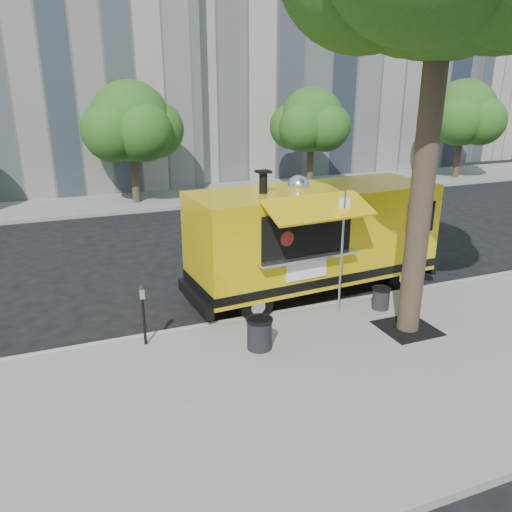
{
  "coord_description": "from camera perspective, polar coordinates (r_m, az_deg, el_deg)",
  "views": [
    {
      "loc": [
        -4.29,
        -10.94,
        5.3
      ],
      "look_at": [
        0.04,
        0.0,
        1.31
      ],
      "focal_mm": 35.0,
      "sensor_mm": 36.0,
      "label": 1
    }
  ],
  "objects": [
    {
      "name": "building_right",
      "position": [
        49.03,
        24.42,
        20.34
      ],
      "size": [
        16.0,
        12.0,
        16.0
      ],
      "primitive_type": "cube",
      "color": "#AC9E90",
      "rests_on": "ground"
    },
    {
      "name": "ground",
      "position": [
        12.89,
        -0.18,
        -5.55
      ],
      "size": [
        120.0,
        120.0,
        0.0
      ],
      "primitive_type": "plane",
      "color": "black",
      "rests_on": "ground"
    },
    {
      "name": "far_sidewalk",
      "position": [
        25.36,
        -11.48,
        6.46
      ],
      "size": [
        60.0,
        5.0,
        0.15
      ],
      "primitive_type": "cube",
      "color": "gray",
      "rests_on": "ground"
    },
    {
      "name": "trash_bin_left",
      "position": [
        10.39,
        0.4,
        -8.75
      ],
      "size": [
        0.56,
        0.56,
        0.67
      ],
      "color": "black",
      "rests_on": "sidewalk"
    },
    {
      "name": "food_truck",
      "position": [
        13.17,
        6.62,
        2.26
      ],
      "size": [
        7.01,
        3.56,
        3.39
      ],
      "rotation": [
        0.0,
        0.0,
        0.07
      ],
      "color": "gold",
      "rests_on": "ground"
    },
    {
      "name": "sidewalk",
      "position": [
        9.69,
        8.78,
        -14.15
      ],
      "size": [
        60.0,
        6.0,
        0.15
      ],
      "primitive_type": "cube",
      "color": "gray",
      "rests_on": "ground"
    },
    {
      "name": "curb",
      "position": [
        12.08,
        1.44,
        -6.91
      ],
      "size": [
        60.0,
        0.14,
        0.16
      ],
      "primitive_type": "cube",
      "color": "#999993",
      "rests_on": "ground"
    },
    {
      "name": "parking_meter",
      "position": [
        10.59,
        -12.78,
        -5.82
      ],
      "size": [
        0.11,
        0.11,
        1.33
      ],
      "color": "black",
      "rests_on": "sidewalk"
    },
    {
      "name": "trash_bin_right",
      "position": [
        12.57,
        14.09,
        -4.61
      ],
      "size": [
        0.45,
        0.45,
        0.54
      ],
      "color": "black",
      "rests_on": "sidewalk"
    },
    {
      "name": "far_tree_c",
      "position": [
        26.42,
        6.36,
        15.19
      ],
      "size": [
        3.24,
        3.24,
        5.21
      ],
      "color": "#33261C",
      "rests_on": "far_sidewalk"
    },
    {
      "name": "sign_post",
      "position": [
        11.58,
        9.8,
        1.11
      ],
      "size": [
        0.28,
        0.06,
        3.0
      ],
      "color": "silver",
      "rests_on": "sidewalk"
    },
    {
      "name": "building_mid",
      "position": [
        37.94,
        4.43,
        25.8
      ],
      "size": [
        20.0,
        14.0,
        20.0
      ],
      "primitive_type": "cube",
      "color": "#9D9893",
      "rests_on": "ground"
    },
    {
      "name": "far_tree_d",
      "position": [
        32.45,
        22.59,
        14.87
      ],
      "size": [
        3.78,
        3.78,
        5.64
      ],
      "color": "#33261C",
      "rests_on": "far_sidewalk"
    },
    {
      "name": "far_tree_b",
      "position": [
        23.91,
        -14.14,
        14.67
      ],
      "size": [
        3.6,
        3.6,
        5.5
      ],
      "color": "#33261C",
      "rests_on": "far_sidewalk"
    },
    {
      "name": "tree_well",
      "position": [
        11.84,
        16.89,
        -7.9
      ],
      "size": [
        1.2,
        1.2,
        0.02
      ],
      "primitive_type": "cube",
      "color": "black",
      "rests_on": "sidewalk"
    }
  ]
}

